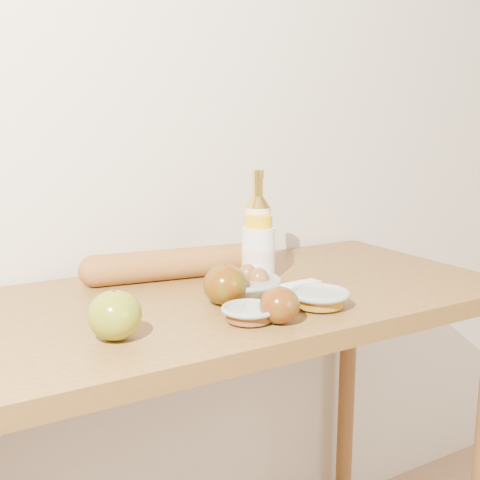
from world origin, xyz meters
name	(u,v)px	position (x,y,z in m)	size (l,w,h in m)	color
back_wall	(166,105)	(0.00, 1.51, 1.30)	(3.50, 0.02, 2.60)	beige
table	(233,346)	(0.00, 1.18, 0.78)	(1.20, 0.60, 0.90)	olive
bourbon_bottle	(258,234)	(0.12, 1.27, 1.00)	(0.08, 0.08, 0.25)	beige
cream_bottle	(258,250)	(0.10, 1.24, 0.97)	(0.09, 0.09, 0.15)	white
egg_bowl	(243,284)	(0.01, 1.15, 0.92)	(0.20, 0.20, 0.06)	gray
baguette	(172,264)	(-0.07, 1.35, 0.94)	(0.43, 0.14, 0.07)	#AF7335
apple_yellowgreen	(115,315)	(-0.31, 1.04, 0.94)	(0.10, 0.10, 0.09)	olive
apple_redgreen_front	(280,305)	(-0.02, 0.97, 0.93)	(0.08, 0.08, 0.07)	maroon
apple_redgreen_right	(225,285)	(-0.06, 1.11, 0.94)	(0.11, 0.11, 0.08)	maroon
sugar_bowl	(249,313)	(-0.07, 1.00, 0.92)	(0.13, 0.13, 0.03)	#94A19B
syrup_bowl	(319,298)	(0.09, 1.00, 0.92)	(0.16, 0.16, 0.03)	#95A29E
butter_stick	(297,291)	(0.09, 1.07, 0.92)	(0.12, 0.05, 0.03)	#F7EDBF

